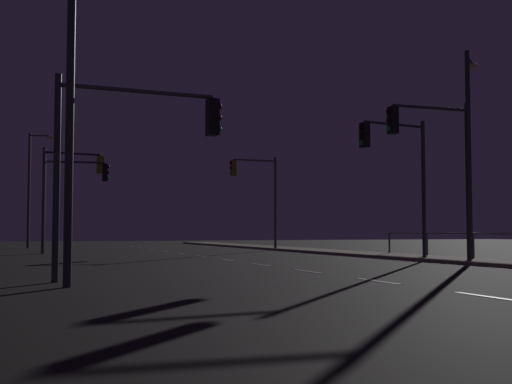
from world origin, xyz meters
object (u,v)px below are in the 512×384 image
at_px(traffic_light_far_center, 70,180).
at_px(street_lamp_far_end, 58,96).
at_px(traffic_light_near_left, 256,184).
at_px(street_lamp_median, 33,180).
at_px(traffic_light_overhead_east, 136,138).
at_px(traffic_light_far_right, 73,186).
at_px(traffic_light_near_right, 434,149).
at_px(street_lamp_mid_block, 469,136).
at_px(traffic_light_mid_left, 397,160).

bearing_deg(traffic_light_far_center, street_lamp_far_end, -94.70).
bearing_deg(traffic_light_near_left, street_lamp_far_end, -119.19).
bearing_deg(street_lamp_median, traffic_light_overhead_east, -86.69).
xyz_separation_m(traffic_light_near_left, traffic_light_far_right, (-10.86, -1.52, -0.45)).
distance_m(traffic_light_far_right, street_lamp_median, 11.91).
height_order(traffic_light_near_left, street_lamp_far_end, street_lamp_far_end).
height_order(traffic_light_near_right, street_lamp_mid_block, street_lamp_mid_block).
bearing_deg(traffic_light_mid_left, traffic_light_near_left, 91.34).
xyz_separation_m(traffic_light_far_right, traffic_light_mid_left, (11.22, -13.76, 0.39)).
height_order(traffic_light_far_right, traffic_light_far_center, traffic_light_far_center).
height_order(traffic_light_far_right, traffic_light_near_right, traffic_light_near_right).
distance_m(traffic_light_near_left, traffic_light_mid_left, 15.29).
relative_size(traffic_light_far_right, street_lamp_far_end, 0.75).
height_order(traffic_light_far_center, traffic_light_mid_left, traffic_light_mid_left).
xyz_separation_m(traffic_light_near_right, traffic_light_far_center, (-11.18, 16.62, -0.19)).
bearing_deg(street_lamp_far_end, street_lamp_median, 89.83).
relative_size(traffic_light_near_left, traffic_light_far_right, 1.10).
xyz_separation_m(traffic_light_far_right, traffic_light_near_right, (11.00, -16.55, 0.49)).
bearing_deg(street_lamp_median, traffic_light_near_right, -65.56).
bearing_deg(traffic_light_mid_left, traffic_light_far_center, 129.50).
bearing_deg(traffic_light_far_right, traffic_light_near_left, 7.98).
bearing_deg(traffic_light_near_right, street_lamp_far_end, -159.47).
height_order(traffic_light_near_left, traffic_light_overhead_east, traffic_light_near_left).
bearing_deg(street_lamp_mid_block, traffic_light_near_right, -152.62).
xyz_separation_m(traffic_light_mid_left, traffic_light_overhead_east, (-11.24, -6.17, -0.47)).
distance_m(traffic_light_far_right, traffic_light_mid_left, 17.76).
bearing_deg(street_lamp_mid_block, traffic_light_far_right, 131.45).
xyz_separation_m(traffic_light_near_right, street_lamp_median, (-12.84, 28.26, 0.62)).
bearing_deg(street_lamp_mid_block, traffic_light_overhead_east, -160.96).
bearing_deg(traffic_light_far_right, street_lamp_far_end, -95.19).
height_order(traffic_light_near_left, traffic_light_far_center, traffic_light_near_left).
xyz_separation_m(traffic_light_far_right, street_lamp_far_end, (-1.94, -21.40, 0.54)).
xyz_separation_m(traffic_light_near_right, traffic_light_overhead_east, (-11.01, -3.37, -0.58)).
relative_size(traffic_light_mid_left, traffic_light_overhead_east, 1.12).
height_order(traffic_light_near_right, traffic_light_mid_left, traffic_light_near_right).
relative_size(traffic_light_far_right, traffic_light_near_right, 0.90).
height_order(traffic_light_mid_left, street_lamp_far_end, street_lamp_far_end).
bearing_deg(traffic_light_far_right, traffic_light_mid_left, -50.80).
relative_size(traffic_light_overhead_east, street_lamp_far_end, 0.72).
bearing_deg(traffic_light_near_right, traffic_light_mid_left, 85.39).
bearing_deg(traffic_light_overhead_east, traffic_light_far_center, 90.46).
relative_size(traffic_light_far_center, street_lamp_far_end, 0.81).
relative_size(traffic_light_near_left, traffic_light_near_right, 0.99).
relative_size(street_lamp_mid_block, street_lamp_far_end, 1.16).
xyz_separation_m(traffic_light_mid_left, street_lamp_mid_block, (2.26, -1.51, 0.88)).
bearing_deg(street_lamp_far_end, traffic_light_far_right, 84.81).
distance_m(street_lamp_far_end, street_lamp_median, 33.12).
distance_m(street_lamp_mid_block, street_lamp_median, 31.03).
height_order(traffic_light_near_right, street_lamp_median, street_lamp_median).
bearing_deg(traffic_light_near_right, traffic_light_far_right, 123.59).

